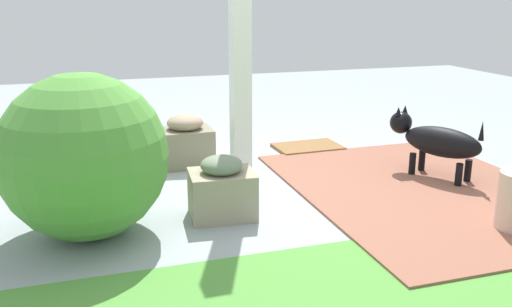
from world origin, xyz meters
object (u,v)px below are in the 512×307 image
porch_pillar (240,29)px  terracotta_pot_broad (114,146)px  stone_planter_nearest (186,142)px  stone_planter_mid (222,189)px  round_shrub (84,157)px  doormat (308,147)px  dog (435,140)px

porch_pillar → terracotta_pot_broad: porch_pillar is taller
stone_planter_nearest → stone_planter_mid: bearing=90.3°
stone_planter_nearest → stone_planter_mid: size_ratio=1.00×
porch_pillar → stone_planter_mid: porch_pillar is taller
round_shrub → doormat: 2.50m
stone_planter_nearest → doormat: 1.21m
terracotta_pot_broad → dog: size_ratio=0.66×
dog → stone_planter_mid: bearing=8.4°
round_shrub → doormat: (-2.01, -1.40, -0.48)m
porch_pillar → stone_planter_nearest: bearing=-67.0°
stone_planter_nearest → stone_planter_mid: stone_planter_nearest is taller
porch_pillar → doormat: bearing=-136.8°
doormat → stone_planter_nearest: bearing=8.1°
stone_planter_mid → stone_planter_nearest: bearing=-89.7°
doormat → porch_pillar: bearing=43.2°
stone_planter_nearest → dog: bearing=152.3°
porch_pillar → round_shrub: 1.41m
dog → doormat: bearing=-61.6°
porch_pillar → round_shrub: bearing=26.6°
terracotta_pot_broad → porch_pillar: bearing=154.9°
stone_planter_nearest → dog: (-1.78, 0.94, 0.11)m
stone_planter_mid → round_shrub: bearing=2.5°
doormat → terracotta_pot_broad: bearing=13.5°
terracotta_pot_broad → doormat: bearing=-166.5°
round_shrub → dog: bearing=-173.5°
dog → porch_pillar: bearing=-9.9°
stone_planter_mid → porch_pillar: bearing=-118.3°
terracotta_pot_broad → stone_planter_nearest: bearing=-156.5°
porch_pillar → doormat: 1.69m
round_shrub → doormat: bearing=-145.1°
doormat → stone_planter_mid: bearing=49.2°
stone_planter_mid → dog: 1.80m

